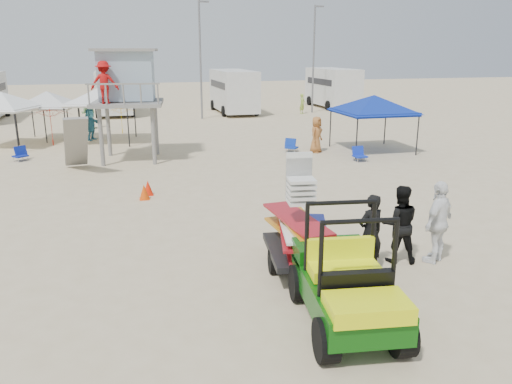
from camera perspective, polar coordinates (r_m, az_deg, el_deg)
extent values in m
plane|color=beige|center=(10.17, 1.74, -11.80)|extent=(140.00, 140.00, 0.00)
cube|color=#0C4A0B|center=(9.08, 10.24, -11.29)|extent=(1.76, 2.96, 0.49)
cube|color=#F4FF0D|center=(8.94, 10.34, -9.56)|extent=(1.37, 0.95, 0.27)
cylinder|color=black|center=(8.18, 9.19, -16.58)|extent=(0.41, 0.75, 0.72)
cube|color=black|center=(11.04, 5.13, -6.64)|extent=(1.66, 2.21, 0.13)
cylinder|color=black|center=(10.96, 2.18, -8.11)|extent=(0.29, 0.56, 0.54)
imported|color=black|center=(11.24, 12.93, -4.56)|extent=(0.70, 0.53, 1.75)
imported|color=black|center=(11.84, 16.03, -3.54)|extent=(1.06, 0.95, 1.82)
imported|color=white|center=(12.08, 20.12, -3.25)|extent=(1.21, 0.98, 1.93)
cylinder|color=gray|center=(21.80, -16.95, 5.96)|extent=(0.18, 0.18, 2.45)
cube|color=gray|center=(22.69, -14.42, 9.83)|extent=(3.28, 3.28, 0.16)
cube|color=#8FA5B8|center=(22.91, -14.63, 12.75)|extent=(2.48, 2.22, 2.05)
imported|color=#B20F0F|center=(21.65, -16.64, 11.89)|extent=(1.11, 0.64, 1.72)
cylinder|color=black|center=(22.89, 11.51, 6.12)|extent=(0.06, 0.06, 1.94)
pyramid|color=#0E2898|center=(24.73, 13.37, 10.74)|extent=(3.26, 3.26, 0.80)
cube|color=#0E2898|center=(24.81, 13.25, 8.90)|extent=(3.26, 3.26, 0.18)
cylinder|color=black|center=(26.42, -20.53, 6.93)|extent=(0.06, 0.06, 2.13)
pyramid|color=white|center=(27.65, -17.45, 11.36)|extent=(3.62, 3.62, 0.80)
cube|color=white|center=(27.71, -17.32, 9.71)|extent=(3.62, 3.62, 0.18)
pyramid|color=white|center=(28.00, -27.12, 10.15)|extent=(3.67, 3.67, 0.80)
cube|color=white|center=(28.06, -26.92, 8.53)|extent=(3.67, 3.67, 0.18)
cylinder|color=black|center=(28.38, -25.36, 6.72)|extent=(0.06, 0.06, 1.89)
pyramid|color=silver|center=(29.27, -22.83, 10.59)|extent=(3.12, 3.12, 0.80)
cube|color=silver|center=(29.34, -22.67, 9.04)|extent=(3.12, 3.12, 0.18)
imported|color=#AF2112|center=(27.63, -22.31, 6.89)|extent=(2.80, 2.82, 1.93)
imported|color=yellow|center=(30.54, -15.05, 7.92)|extent=(2.40, 2.41, 1.55)
cone|color=#E94707|center=(16.75, -12.66, 0.01)|extent=(0.34, 0.34, 0.50)
cone|color=red|center=(17.24, -12.24, 0.47)|extent=(0.34, 0.34, 0.50)
cube|color=#0D2093|center=(24.45, -25.33, 3.74)|extent=(0.74, 0.73, 0.06)
cube|color=#0D2093|center=(24.65, -25.30, 4.30)|extent=(0.52, 0.48, 0.44)
cylinder|color=#B2B2B7|center=(24.32, -25.89, 3.32)|extent=(0.03, 0.03, 0.20)
cube|color=#112DB8|center=(22.51, 11.81, 4.01)|extent=(0.57, 0.53, 0.06)
cube|color=#112DB8|center=(22.68, 11.56, 4.63)|extent=(0.55, 0.21, 0.44)
cylinder|color=#B2B2B7|center=(22.27, 11.51, 3.58)|extent=(0.03, 0.03, 0.20)
cube|color=#0E309F|center=(24.14, 4.09, 5.09)|extent=(0.73, 0.73, 0.06)
cube|color=#0E309F|center=(24.33, 3.91, 5.66)|extent=(0.53, 0.47, 0.44)
cylinder|color=#B2B2B7|center=(23.91, 3.74, 4.70)|extent=(0.03, 0.03, 0.20)
cube|color=silver|center=(40.22, -15.93, 11.05)|extent=(2.50, 6.50, 3.00)
cube|color=black|center=(40.19, -15.98, 11.69)|extent=(2.54, 5.20, 0.50)
cylinder|color=black|center=(38.30, -17.67, 8.66)|extent=(0.25, 0.80, 0.80)
cube|color=silver|center=(39.67, -2.59, 11.57)|extent=(2.50, 7.00, 3.00)
cube|color=black|center=(39.64, -2.60, 12.21)|extent=(2.54, 5.60, 0.50)
cylinder|color=black|center=(37.36, -3.69, 9.20)|extent=(0.25, 0.80, 0.80)
cube|color=silver|center=(43.92, 8.75, 11.82)|extent=(2.50, 6.60, 3.00)
cube|color=black|center=(43.89, 8.77, 12.40)|extent=(2.54, 5.28, 0.50)
cylinder|color=black|center=(41.61, 8.25, 9.75)|extent=(0.25, 0.80, 0.80)
cylinder|color=slate|center=(36.06, -6.36, 14.64)|extent=(0.14, 0.14, 8.00)
cylinder|color=slate|center=(39.90, 6.59, 14.74)|extent=(0.14, 0.14, 8.00)
imported|color=#A3C449|center=(39.16, 5.30, 10.02)|extent=(0.66, 0.64, 1.53)
imported|color=#AA6730|center=(24.08, 6.90, 6.53)|extent=(0.98, 0.97, 1.71)
imported|color=#59834F|center=(33.12, -18.60, 8.47)|extent=(1.06, 0.93, 1.84)
imported|color=teal|center=(28.72, -18.36, 7.34)|extent=(1.18, 1.64, 1.71)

